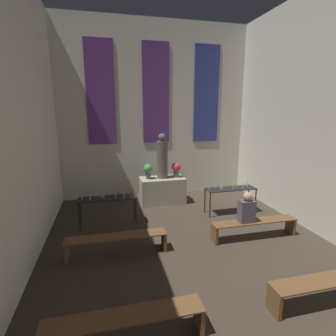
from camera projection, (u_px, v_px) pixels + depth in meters
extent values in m
cube|color=silver|center=(156.00, 112.00, 9.11)|extent=(6.78, 0.12, 5.96)
cube|color=#60337F|center=(101.00, 93.00, 8.48)|extent=(0.91, 0.03, 3.34)
cube|color=#60337F|center=(156.00, 94.00, 8.90)|extent=(0.91, 0.03, 3.34)
cube|color=navy|center=(206.00, 94.00, 9.32)|extent=(0.91, 0.03, 3.34)
cube|color=#ADA38E|center=(162.00, 190.00, 8.70)|extent=(1.45, 0.74, 0.85)
cylinder|color=#5B5651|center=(162.00, 160.00, 8.47)|extent=(0.35, 0.35, 1.21)
sphere|color=#5B5651|center=(162.00, 137.00, 8.31)|extent=(0.25, 0.25, 0.25)
cylinder|color=#4C5666|center=(148.00, 175.00, 8.47)|extent=(0.16, 0.16, 0.23)
sphere|color=#4C9351|center=(148.00, 169.00, 8.42)|extent=(0.29, 0.29, 0.29)
cylinder|color=#4C5666|center=(176.00, 174.00, 8.68)|extent=(0.16, 0.16, 0.23)
sphere|color=#DB3342|center=(176.00, 167.00, 8.63)|extent=(0.29, 0.29, 0.29)
cube|color=black|center=(107.00, 198.00, 6.94)|extent=(1.51, 0.46, 0.02)
cylinder|color=black|center=(79.00, 217.00, 6.67)|extent=(0.04, 0.04, 0.75)
cylinder|color=black|center=(136.00, 212.00, 7.00)|extent=(0.04, 0.04, 0.75)
cylinder|color=black|center=(81.00, 211.00, 7.05)|extent=(0.04, 0.04, 0.75)
cylinder|color=black|center=(134.00, 207.00, 7.39)|extent=(0.04, 0.04, 0.75)
cylinder|color=silver|center=(95.00, 194.00, 6.97)|extent=(0.02, 0.02, 0.17)
sphere|color=#F9CC4C|center=(95.00, 190.00, 6.95)|extent=(0.02, 0.02, 0.02)
cylinder|color=silver|center=(124.00, 196.00, 6.83)|extent=(0.02, 0.02, 0.17)
sphere|color=#F9CC4C|center=(124.00, 192.00, 6.81)|extent=(0.02, 0.02, 0.02)
cylinder|color=silver|center=(90.00, 196.00, 6.87)|extent=(0.02, 0.02, 0.12)
sphere|color=#F9CC4C|center=(90.00, 194.00, 6.85)|extent=(0.02, 0.02, 0.02)
cylinder|color=silver|center=(102.00, 196.00, 6.89)|extent=(0.02, 0.02, 0.11)
sphere|color=#F9CC4C|center=(102.00, 194.00, 6.88)|extent=(0.02, 0.02, 0.02)
cylinder|color=silver|center=(116.00, 194.00, 7.10)|extent=(0.02, 0.02, 0.11)
sphere|color=#F9CC4C|center=(116.00, 191.00, 7.09)|extent=(0.02, 0.02, 0.02)
cylinder|color=silver|center=(104.00, 196.00, 6.84)|extent=(0.02, 0.02, 0.14)
sphere|color=#F9CC4C|center=(104.00, 193.00, 6.82)|extent=(0.02, 0.02, 0.02)
cylinder|color=silver|center=(131.00, 196.00, 6.94)|extent=(0.02, 0.02, 0.10)
sphere|color=#F9CC4C|center=(131.00, 194.00, 6.93)|extent=(0.02, 0.02, 0.02)
cylinder|color=silver|center=(125.00, 194.00, 7.10)|extent=(0.02, 0.02, 0.11)
sphere|color=#F9CC4C|center=(125.00, 192.00, 7.08)|extent=(0.02, 0.02, 0.02)
cylinder|color=silver|center=(82.00, 198.00, 6.78)|extent=(0.02, 0.02, 0.10)
sphere|color=#F9CC4C|center=(82.00, 196.00, 6.77)|extent=(0.02, 0.02, 0.02)
cylinder|color=silver|center=(90.00, 198.00, 6.72)|extent=(0.02, 0.02, 0.12)
sphere|color=#F9CC4C|center=(90.00, 196.00, 6.70)|extent=(0.02, 0.02, 0.02)
cylinder|color=silver|center=(98.00, 195.00, 6.92)|extent=(0.02, 0.02, 0.13)
sphere|color=#F9CC4C|center=(98.00, 193.00, 6.91)|extent=(0.02, 0.02, 0.02)
cylinder|color=silver|center=(101.00, 196.00, 6.96)|extent=(0.02, 0.02, 0.09)
sphere|color=#F9CC4C|center=(101.00, 193.00, 6.95)|extent=(0.02, 0.02, 0.02)
cylinder|color=silver|center=(124.00, 192.00, 7.16)|extent=(0.02, 0.02, 0.16)
sphere|color=#F9CC4C|center=(124.00, 189.00, 7.14)|extent=(0.02, 0.02, 0.02)
cylinder|color=silver|center=(115.00, 196.00, 6.87)|extent=(0.02, 0.02, 0.12)
sphere|color=#F9CC4C|center=(115.00, 194.00, 6.86)|extent=(0.02, 0.02, 0.02)
cylinder|color=silver|center=(104.00, 195.00, 6.87)|extent=(0.02, 0.02, 0.16)
sphere|color=#F9CC4C|center=(104.00, 192.00, 6.85)|extent=(0.02, 0.02, 0.02)
cube|color=black|center=(231.00, 189.00, 7.76)|extent=(1.51, 0.46, 0.02)
cylinder|color=black|center=(210.00, 205.00, 7.49)|extent=(0.04, 0.04, 0.75)
cylinder|color=black|center=(255.00, 201.00, 7.82)|extent=(0.04, 0.04, 0.75)
cylinder|color=black|center=(205.00, 201.00, 7.87)|extent=(0.04, 0.04, 0.75)
cylinder|color=black|center=(248.00, 197.00, 8.20)|extent=(0.04, 0.04, 0.75)
cylinder|color=silver|center=(243.00, 186.00, 7.81)|extent=(0.02, 0.02, 0.13)
sphere|color=#F9CC4C|center=(243.00, 183.00, 7.79)|extent=(0.02, 0.02, 0.02)
cylinder|color=silver|center=(215.00, 186.00, 7.70)|extent=(0.02, 0.02, 0.16)
sphere|color=#F9CC4C|center=(215.00, 183.00, 7.68)|extent=(0.02, 0.02, 0.02)
cylinder|color=silver|center=(234.00, 184.00, 7.96)|extent=(0.02, 0.02, 0.12)
sphere|color=#F9CC4C|center=(234.00, 182.00, 7.95)|extent=(0.02, 0.02, 0.02)
cylinder|color=silver|center=(235.00, 186.00, 7.76)|extent=(0.02, 0.02, 0.12)
sphere|color=#F9CC4C|center=(236.00, 184.00, 7.74)|extent=(0.02, 0.02, 0.02)
cylinder|color=silver|center=(247.00, 184.00, 7.87)|extent=(0.02, 0.02, 0.18)
sphere|color=#F9CC4C|center=(247.00, 181.00, 7.85)|extent=(0.02, 0.02, 0.02)
cylinder|color=silver|center=(222.00, 187.00, 7.67)|extent=(0.02, 0.02, 0.12)
sphere|color=#F9CC4C|center=(222.00, 185.00, 7.66)|extent=(0.02, 0.02, 0.02)
cylinder|color=silver|center=(233.00, 188.00, 7.66)|extent=(0.02, 0.02, 0.10)
sphere|color=#F9CC4C|center=(233.00, 186.00, 7.65)|extent=(0.02, 0.02, 0.02)
cylinder|color=silver|center=(238.00, 185.00, 7.90)|extent=(0.02, 0.02, 0.12)
sphere|color=#F9CC4C|center=(238.00, 183.00, 7.89)|extent=(0.02, 0.02, 0.02)
cylinder|color=silver|center=(233.00, 184.00, 7.91)|extent=(0.02, 0.02, 0.15)
sphere|color=#F9CC4C|center=(233.00, 182.00, 7.89)|extent=(0.02, 0.02, 0.02)
cylinder|color=silver|center=(223.00, 188.00, 7.64)|extent=(0.02, 0.02, 0.10)
sphere|color=#F9CC4C|center=(223.00, 186.00, 7.62)|extent=(0.02, 0.02, 0.02)
cylinder|color=silver|center=(209.00, 189.00, 7.58)|extent=(0.02, 0.02, 0.09)
sphere|color=#F9CC4C|center=(209.00, 187.00, 7.57)|extent=(0.02, 0.02, 0.02)
cylinder|color=silver|center=(221.00, 185.00, 7.78)|extent=(0.02, 0.02, 0.16)
sphere|color=#F9CC4C|center=(221.00, 182.00, 7.76)|extent=(0.02, 0.02, 0.02)
cylinder|color=silver|center=(243.00, 187.00, 7.72)|extent=(0.02, 0.02, 0.11)
sphere|color=#F9CC4C|center=(243.00, 185.00, 7.70)|extent=(0.02, 0.02, 0.02)
cylinder|color=silver|center=(220.00, 188.00, 7.59)|extent=(0.02, 0.02, 0.09)
sphere|color=#F9CC4C|center=(220.00, 186.00, 7.58)|extent=(0.02, 0.02, 0.02)
cylinder|color=silver|center=(223.00, 185.00, 7.78)|extent=(0.02, 0.02, 0.16)
sphere|color=#F9CC4C|center=(223.00, 182.00, 7.76)|extent=(0.02, 0.02, 0.02)
cube|color=brown|center=(125.00, 316.00, 3.41)|extent=(2.12, 0.36, 0.03)
cube|color=brown|center=(199.00, 316.00, 3.70)|extent=(0.06, 0.32, 0.42)
cube|color=brown|center=(332.00, 279.00, 4.16)|extent=(2.12, 0.36, 0.03)
cube|color=brown|center=(274.00, 302.00, 3.97)|extent=(0.06, 0.32, 0.42)
cube|color=brown|center=(117.00, 236.00, 5.56)|extent=(2.12, 0.36, 0.03)
cube|color=brown|center=(66.00, 252.00, 5.37)|extent=(0.06, 0.32, 0.42)
cube|color=brown|center=(164.00, 240.00, 5.84)|extent=(0.06, 0.32, 0.42)
cube|color=brown|center=(254.00, 221.00, 6.30)|extent=(2.12, 0.36, 0.03)
cube|color=brown|center=(214.00, 234.00, 6.12)|extent=(0.06, 0.32, 0.42)
cube|color=brown|center=(290.00, 225.00, 6.59)|extent=(0.06, 0.32, 0.42)
cube|color=#564C56|center=(246.00, 211.00, 6.19)|extent=(0.36, 0.24, 0.53)
sphere|color=tan|center=(248.00, 196.00, 6.11)|extent=(0.21, 0.21, 0.21)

